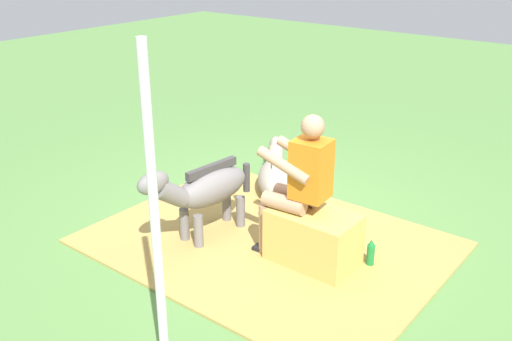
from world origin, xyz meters
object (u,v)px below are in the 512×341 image
at_px(tent_pole_left, 156,229).
at_px(hay_bale, 313,239).
at_px(pony_standing, 205,189).
at_px(pony_lying, 276,175).
at_px(person_seated, 299,181).
at_px(soda_bottle, 371,253).

bearing_deg(tent_pole_left, hay_bale, -89.17).
height_order(pony_standing, pony_lying, pony_standing).
xyz_separation_m(pony_standing, tent_pole_left, (-1.09, 1.59, 0.62)).
distance_m(person_seated, soda_bottle, 0.92).
height_order(person_seated, tent_pole_left, tent_pole_left).
relative_size(soda_bottle, tent_pole_left, 0.12).
height_order(person_seated, pony_lying, person_seated).
xyz_separation_m(hay_bale, tent_pole_left, (-0.03, 1.82, 0.88)).
relative_size(pony_lying, soda_bottle, 4.52).
height_order(pony_standing, tent_pole_left, tent_pole_left).
xyz_separation_m(hay_bale, pony_lying, (1.21, -1.08, -0.06)).
xyz_separation_m(person_seated, pony_standing, (0.90, 0.23, -0.26)).
bearing_deg(pony_lying, soda_bottle, 153.68).
height_order(hay_bale, pony_standing, pony_standing).
relative_size(hay_bale, person_seated, 0.56).
relative_size(person_seated, pony_lying, 1.12).
height_order(hay_bale, person_seated, person_seated).
distance_m(person_seated, pony_standing, 0.96).
distance_m(hay_bale, person_seated, 0.55).
xyz_separation_m(pony_standing, pony_lying, (0.14, -1.32, -0.33)).
bearing_deg(hay_bale, person_seated, 3.18).
bearing_deg(tent_pole_left, person_seated, -83.93).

